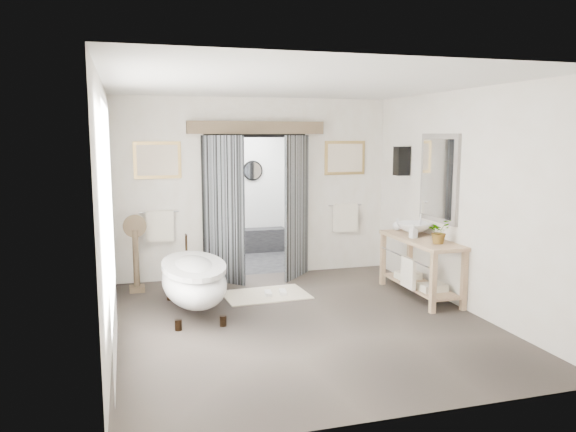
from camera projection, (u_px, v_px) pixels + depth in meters
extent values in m
plane|color=#534941|center=(301.00, 322.00, 6.98)|extent=(5.00, 5.00, 0.00)
cube|color=silver|center=(398.00, 246.00, 4.40)|extent=(4.50, 0.02, 2.90)
cube|color=silver|center=(107.00, 214.00, 6.15)|extent=(0.02, 5.00, 2.90)
cube|color=silver|center=(464.00, 200.00, 7.40)|extent=(0.02, 5.00, 2.90)
cube|color=silver|center=(160.00, 190.00, 8.73)|extent=(1.45, 0.02, 2.90)
cube|color=silver|center=(343.00, 185.00, 9.57)|extent=(1.45, 0.02, 2.90)
cube|color=silver|center=(255.00, 116.00, 8.98)|extent=(1.60, 0.02, 0.60)
cube|color=silver|center=(302.00, 84.00, 6.57)|extent=(4.50, 5.00, 0.02)
cube|color=white|center=(111.00, 232.00, 5.61)|extent=(0.02, 2.20, 2.70)
cube|color=gray|center=(439.00, 178.00, 7.92)|extent=(0.05, 0.95, 1.25)
cube|color=silver|center=(437.00, 178.00, 7.91)|extent=(0.01, 0.80, 1.10)
cube|color=black|center=(402.00, 161.00, 8.77)|extent=(0.20, 0.20, 0.45)
sphere|color=#FFCC8C|center=(402.00, 161.00, 8.77)|extent=(0.10, 0.10, 0.10)
cube|color=black|center=(244.00, 261.00, 10.31)|extent=(2.20, 2.00, 0.01)
cube|color=silver|center=(242.00, 124.00, 9.95)|extent=(2.20, 2.00, 0.02)
cube|color=white|center=(233.00, 189.00, 11.08)|extent=(2.20, 0.02, 2.50)
cube|color=white|center=(182.00, 196.00, 9.82)|extent=(0.02, 2.00, 2.50)
cube|color=white|center=(301.00, 192.00, 10.43)|extent=(0.02, 2.00, 2.50)
cube|color=black|center=(235.00, 241.00, 11.06)|extent=(2.00, 0.35, 0.45)
cylinder|color=silver|center=(213.00, 171.00, 10.89)|extent=(0.40, 0.03, 0.40)
cylinder|color=silver|center=(253.00, 171.00, 11.11)|extent=(0.40, 0.03, 0.40)
cube|color=black|center=(207.00, 208.00, 8.97)|extent=(0.07, 0.10, 2.30)
cube|color=black|center=(302.00, 204.00, 9.41)|extent=(0.07, 0.10, 2.30)
cube|color=black|center=(255.00, 135.00, 9.03)|extent=(1.67, 0.10, 0.07)
cube|color=black|center=(223.00, 210.00, 8.69)|extent=(0.57, 0.61, 2.30)
cube|color=black|center=(297.00, 207.00, 9.03)|extent=(0.57, 0.61, 2.30)
cube|color=brown|center=(256.00, 128.00, 8.91)|extent=(2.20, 0.20, 0.20)
cube|color=tan|center=(157.00, 160.00, 8.63)|extent=(0.72, 0.03, 0.57)
cube|color=beige|center=(157.00, 160.00, 8.62)|extent=(0.62, 0.01, 0.47)
cube|color=tan|center=(345.00, 158.00, 9.49)|extent=(0.72, 0.03, 0.57)
cube|color=beige|center=(345.00, 158.00, 9.48)|extent=(0.62, 0.01, 0.47)
cylinder|color=silver|center=(159.00, 212.00, 8.71)|extent=(0.60, 0.02, 0.02)
cube|color=#F3E2C5|center=(160.00, 226.00, 8.72)|extent=(0.42, 0.08, 0.48)
cylinder|color=silver|center=(345.00, 205.00, 9.57)|extent=(0.60, 0.02, 0.02)
cube|color=#F3E2C5|center=(345.00, 218.00, 9.58)|extent=(0.42, 0.08, 0.48)
cylinder|color=black|center=(178.00, 325.00, 6.68)|extent=(0.09, 0.09, 0.13)
cylinder|color=black|center=(223.00, 321.00, 6.82)|extent=(0.09, 0.09, 0.13)
cylinder|color=black|center=(170.00, 295.00, 7.90)|extent=(0.09, 0.09, 0.13)
cylinder|color=black|center=(208.00, 292.00, 8.05)|extent=(0.09, 0.09, 0.13)
ellipsoid|color=white|center=(194.00, 281.00, 7.31)|extent=(0.82, 1.83, 0.58)
cylinder|color=black|center=(186.00, 243.00, 8.06)|extent=(0.03, 0.03, 0.24)
cube|color=tan|center=(433.00, 281.00, 7.27)|extent=(0.07, 0.07, 0.85)
cube|color=tan|center=(464.00, 279.00, 7.39)|extent=(0.07, 0.07, 0.85)
cube|color=tan|center=(383.00, 258.00, 8.67)|extent=(0.07, 0.07, 0.85)
cube|color=tan|center=(410.00, 256.00, 8.80)|extent=(0.07, 0.07, 0.85)
cube|color=tan|center=(421.00, 240.00, 7.98)|extent=(0.55, 1.60, 0.05)
cube|color=tan|center=(420.00, 285.00, 8.07)|extent=(0.45, 1.50, 0.03)
cylinder|color=silver|center=(404.00, 257.00, 7.93)|extent=(0.02, 1.40, 0.02)
cube|color=#F3E2C5|center=(408.00, 273.00, 7.82)|extent=(0.06, 0.34, 0.42)
cube|color=#F3E2C5|center=(433.00, 287.00, 7.73)|extent=(0.35, 0.25, 0.10)
cube|color=#F3E2C5|center=(408.00, 275.00, 8.39)|extent=(0.35, 0.25, 0.10)
cube|color=brown|center=(137.00, 289.00, 8.34)|extent=(0.22, 0.22, 0.08)
cylinder|color=brown|center=(136.00, 258.00, 8.27)|extent=(0.09, 0.09, 0.85)
cylinder|color=silver|center=(135.00, 226.00, 8.22)|extent=(0.30, 0.02, 0.30)
cylinder|color=brown|center=(135.00, 226.00, 8.21)|extent=(0.34, 0.02, 0.34)
cube|color=beige|center=(266.00, 295.00, 8.14)|extent=(1.24, 0.87, 0.01)
cube|color=white|center=(268.00, 293.00, 8.11)|extent=(0.13, 0.25, 0.05)
cube|color=white|center=(283.00, 292.00, 8.17)|extent=(0.13, 0.25, 0.05)
imported|color=white|center=(414.00, 229.00, 8.24)|extent=(0.63, 0.63, 0.18)
imported|color=gray|center=(439.00, 231.00, 7.57)|extent=(0.36, 0.34, 0.33)
imported|color=gray|center=(413.00, 231.00, 7.98)|extent=(0.10, 0.10, 0.20)
imported|color=gray|center=(397.00, 224.00, 8.64)|extent=(0.19, 0.19, 0.18)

